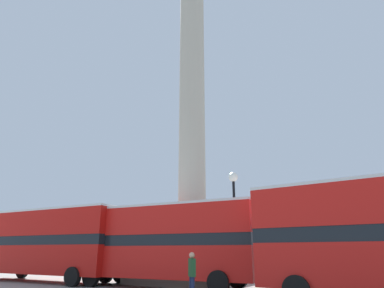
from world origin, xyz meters
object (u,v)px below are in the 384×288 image
bus_b (163,241)px  street_lamp (235,212)px  monument_column (192,145)px  bus_c (48,241)px  pedestrian_near_lamp (192,273)px

bus_b → street_lamp: street_lamp is taller
monument_column → bus_c: size_ratio=2.32×
pedestrian_near_lamp → monument_column: bearing=-15.7°
monument_column → bus_b: bearing=-88.0°
bus_c → street_lamp: bearing=8.9°
monument_column → pedestrian_near_lamp: monument_column is taller
bus_c → pedestrian_near_lamp: size_ratio=6.23×
bus_b → street_lamp: 4.09m
bus_c → pedestrian_near_lamp: bus_c is taller
street_lamp → pedestrian_near_lamp: size_ratio=3.36×
bus_b → bus_c: bus_c is taller
pedestrian_near_lamp → street_lamp: bearing=-44.5°
street_lamp → pedestrian_near_lamp: street_lamp is taller
bus_b → bus_c: size_ratio=0.97×
monument_column → bus_b: (0.11, -3.14, -6.23)m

